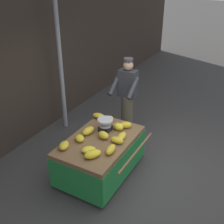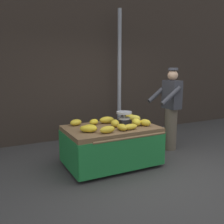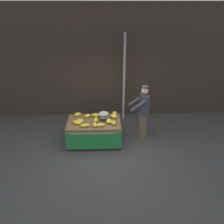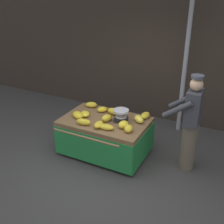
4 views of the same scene
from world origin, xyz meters
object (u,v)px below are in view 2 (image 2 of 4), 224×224
(street_pole, at_px, (119,75))
(banana_bunch_10, at_px, (136,122))
(banana_bunch_4, at_px, (94,122))
(banana_bunch_6, at_px, (130,116))
(weighing_scale, at_px, (124,118))
(banana_bunch_3, at_px, (76,122))
(banana_bunch_2, at_px, (90,127))
(banana_bunch_5, at_px, (115,123))
(banana_bunch_8, at_px, (89,129))
(banana_bunch_9, at_px, (107,130))
(banana_bunch_12, at_px, (134,118))
(banana_cart, at_px, (111,137))
(banana_bunch_7, at_px, (122,127))
(vendor_person, at_px, (171,109))
(banana_bunch_1, at_px, (145,123))
(banana_bunch_0, at_px, (130,127))
(banana_bunch_11, at_px, (107,120))

(street_pole, xyz_separation_m, banana_bunch_10, (-0.57, -1.71, -0.76))
(banana_bunch_4, relative_size, banana_bunch_6, 0.79)
(weighing_scale, xyz_separation_m, banana_bunch_3, (-0.81, 0.31, -0.06))
(banana_bunch_2, xyz_separation_m, banana_bunch_5, (0.46, -0.00, 0.02))
(weighing_scale, height_order, banana_bunch_8, weighing_scale)
(street_pole, xyz_separation_m, banana_bunch_8, (-1.50, -1.74, -0.76))
(banana_bunch_4, height_order, banana_bunch_9, banana_bunch_9)
(street_pole, xyz_separation_m, banana_bunch_3, (-1.53, -1.20, -0.77))
(street_pole, distance_m, weighing_scale, 1.81)
(banana_bunch_6, bearing_deg, banana_bunch_8, -152.84)
(banana_bunch_12, bearing_deg, banana_cart, -161.50)
(street_pole, xyz_separation_m, banana_bunch_12, (-0.42, -1.38, -0.76))
(banana_bunch_4, xyz_separation_m, banana_bunch_10, (0.65, -0.41, 0.01))
(banana_bunch_7, height_order, banana_bunch_9, banana_bunch_9)
(weighing_scale, xyz_separation_m, banana_bunch_2, (-0.71, -0.10, -0.07))
(weighing_scale, bearing_deg, banana_bunch_2, -171.79)
(banana_bunch_4, relative_size, banana_bunch_9, 0.75)
(banana_bunch_3, relative_size, banana_bunch_5, 1.07)
(banana_bunch_2, relative_size, banana_bunch_7, 0.99)
(vendor_person, bearing_deg, banana_cart, -171.41)
(vendor_person, bearing_deg, banana_bunch_5, -169.73)
(banana_bunch_4, xyz_separation_m, vendor_person, (1.71, -0.06, 0.12))
(street_pole, height_order, banana_bunch_8, street_pole)
(banana_bunch_8, xyz_separation_m, banana_bunch_10, (0.93, 0.03, 0.01))
(banana_bunch_1, xyz_separation_m, banana_bunch_6, (0.06, 0.63, -0.01))
(banana_bunch_8, bearing_deg, banana_bunch_9, -37.52)
(banana_bunch_1, relative_size, banana_bunch_9, 0.79)
(banana_bunch_12, bearing_deg, banana_bunch_9, -146.88)
(banana_bunch_6, xyz_separation_m, banana_bunch_10, (-0.19, -0.55, 0.01))
(banana_bunch_7, relative_size, banana_bunch_10, 1.13)
(banana_bunch_9, bearing_deg, banana_bunch_8, 142.48)
(banana_bunch_0, height_order, banana_bunch_7, banana_bunch_7)
(vendor_person, bearing_deg, banana_bunch_6, 167.59)
(banana_bunch_0, distance_m, banana_bunch_10, 0.31)
(street_pole, bearing_deg, banana_bunch_2, -131.39)
(street_pole, bearing_deg, banana_bunch_6, -108.07)
(banana_bunch_3, height_order, banana_bunch_6, banana_bunch_3)
(banana_bunch_11, bearing_deg, banana_bunch_2, -145.86)
(banana_bunch_6, bearing_deg, banana_bunch_11, -166.59)
(banana_bunch_2, relative_size, banana_bunch_4, 1.12)
(banana_bunch_4, bearing_deg, banana_bunch_9, -92.93)
(banana_bunch_10, relative_size, banana_bunch_12, 0.85)
(banana_bunch_6, height_order, banana_bunch_12, banana_bunch_12)
(street_pole, height_order, banana_bunch_2, street_pole)
(banana_bunch_3, relative_size, banana_bunch_10, 1.13)
(banana_bunch_0, distance_m, vendor_person, 1.42)
(banana_bunch_2, relative_size, banana_bunch_10, 1.12)
(banana_bunch_3, bearing_deg, banana_bunch_5, -35.99)
(banana_bunch_1, height_order, banana_bunch_12, banana_bunch_12)
(banana_bunch_10, bearing_deg, vendor_person, 18.48)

